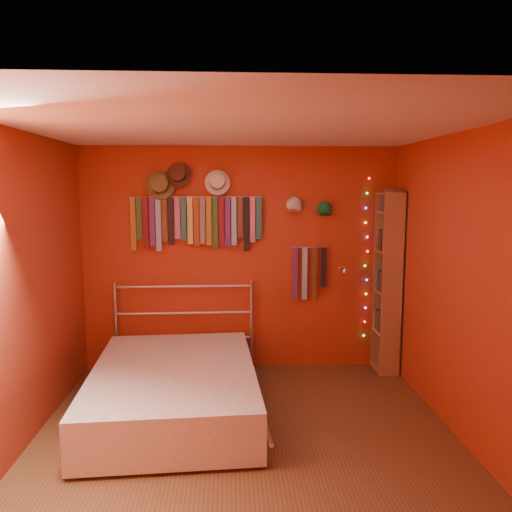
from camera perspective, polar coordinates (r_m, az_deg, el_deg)
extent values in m
plane|color=brown|center=(4.31, -1.14, -20.60)|extent=(3.50, 3.50, 0.00)
cube|color=#9F3619|center=(5.59, -1.76, -0.39)|extent=(3.50, 0.02, 2.50)
cube|color=#9F3619|center=(4.30, 22.89, -3.54)|extent=(0.02, 3.50, 2.50)
cube|color=#9F3619|center=(4.20, -25.87, -3.96)|extent=(0.02, 3.50, 2.50)
cube|color=white|center=(3.81, -1.25, 14.60)|extent=(3.50, 3.50, 0.02)
cylinder|color=#BBBBC0|center=(5.50, -6.88, 6.72)|extent=(1.45, 0.01, 0.01)
cube|color=brown|center=(5.59, -13.88, 3.57)|extent=(0.06, 0.01, 0.58)
cube|color=#205020|center=(5.57, -13.21, 4.20)|extent=(0.06, 0.01, 0.46)
cube|color=#5C0D0F|center=(5.55, -12.51, 3.65)|extent=(0.06, 0.01, 0.57)
cube|color=#361861|center=(5.55, -11.80, 3.86)|extent=(0.06, 0.01, 0.53)
cube|color=#7D98DF|center=(5.54, -11.10, 3.58)|extent=(0.06, 0.01, 0.59)
cube|color=#4D3119|center=(5.52, -10.41, 4.16)|extent=(0.06, 0.01, 0.48)
cube|color=black|center=(5.52, -9.69, 3.96)|extent=(0.06, 0.01, 0.52)
cube|color=#AE5788|center=(5.51, -8.99, 4.32)|extent=(0.06, 0.01, 0.45)
cube|color=#1B5F59|center=(5.50, -8.28, 4.24)|extent=(0.06, 0.01, 0.47)
cube|color=#CEC652|center=(5.50, -7.56, 4.03)|extent=(0.06, 0.01, 0.51)
cube|color=maroon|center=(5.49, -6.85, 3.91)|extent=(0.06, 0.01, 0.54)
cube|color=#131853|center=(5.48, -6.14, 4.06)|extent=(0.06, 0.01, 0.51)
cube|color=olive|center=(5.49, -5.41, 3.98)|extent=(0.06, 0.01, 0.53)
cube|color=#225220|center=(5.48, -4.70, 3.80)|extent=(0.06, 0.01, 0.56)
cube|color=maroon|center=(5.48, -3.98, 4.04)|extent=(0.06, 0.01, 0.52)
cube|color=#421860|center=(5.49, -3.26, 3.89)|extent=(0.06, 0.01, 0.55)
cube|color=#6E95C5|center=(5.48, -2.54, 3.98)|extent=(0.06, 0.01, 0.53)
cube|color=#4B2C19|center=(5.47, -1.83, 4.43)|extent=(0.06, 0.01, 0.45)
cube|color=black|center=(5.49, -1.11, 3.65)|extent=(0.06, 0.01, 0.60)
cube|color=#BA5D84|center=(5.49, -0.39, 4.17)|extent=(0.06, 0.01, 0.50)
cube|color=#1A5A5E|center=(5.48, 0.33, 4.36)|extent=(0.06, 0.01, 0.46)
cylinder|color=#BBBBC0|center=(5.59, 6.13, 1.00)|extent=(0.40, 0.01, 0.01)
cube|color=#36175E|center=(5.60, 4.49, -1.99)|extent=(0.06, 0.01, 0.59)
cube|color=#7CB0DD|center=(5.61, 5.58, -2.02)|extent=(0.06, 0.01, 0.59)
cube|color=#4B2D19|center=(5.62, 6.66, -1.98)|extent=(0.06, 0.01, 0.58)
cube|color=black|center=(5.64, 7.72, -1.30)|extent=(0.06, 0.01, 0.46)
cylinder|color=brown|center=(5.53, -10.88, 7.92)|extent=(0.31, 0.08, 0.31)
cylinder|color=brown|center=(5.47, -10.96, 8.06)|extent=(0.18, 0.16, 0.21)
cylinder|color=#332314|center=(5.50, -10.92, 7.99)|extent=(0.19, 0.06, 0.19)
cylinder|color=#4E2B1B|center=(5.50, -8.86, 9.10)|extent=(0.27, 0.07, 0.27)
cylinder|color=#4E2B1B|center=(5.46, -8.91, 9.23)|extent=(0.16, 0.13, 0.18)
cylinder|color=black|center=(5.48, -8.89, 9.16)|extent=(0.16, 0.05, 0.17)
cylinder|color=silver|center=(5.48, -4.44, 8.37)|extent=(0.28, 0.07, 0.27)
cylinder|color=silver|center=(5.43, -4.45, 8.49)|extent=(0.16, 0.14, 0.18)
cylinder|color=black|center=(5.45, -4.44, 8.43)|extent=(0.17, 0.06, 0.17)
ellipsoid|color=silver|center=(5.53, 4.38, 5.89)|extent=(0.18, 0.13, 0.18)
cube|color=silver|center=(5.43, 4.52, 5.28)|extent=(0.13, 0.09, 0.05)
ellipsoid|color=#197434|center=(5.59, 7.80, 5.40)|extent=(0.17, 0.13, 0.17)
cube|color=#197434|center=(5.49, 7.99, 4.81)|extent=(0.12, 0.09, 0.05)
sphere|color=#FF3333|center=(5.71, 12.81, 8.65)|extent=(0.02, 0.02, 0.02)
sphere|color=#33FF4C|center=(5.70, 12.58, 7.02)|extent=(0.02, 0.02, 0.02)
sphere|color=#4C66FF|center=(5.70, 12.45, 5.38)|extent=(0.02, 0.02, 0.02)
sphere|color=yellow|center=(5.71, 12.43, 3.75)|extent=(0.02, 0.02, 0.02)
sphere|color=#FF4CCC|center=(5.73, 12.58, 2.12)|extent=(0.02, 0.02, 0.02)
sphere|color=#FF3333|center=(5.75, 12.63, 0.51)|extent=(0.02, 0.02, 0.02)
sphere|color=#33FF4C|center=(5.77, 12.35, -1.10)|extent=(0.02, 0.02, 0.02)
sphere|color=#4C66FF|center=(5.80, 12.53, -2.69)|extent=(0.02, 0.02, 0.02)
sphere|color=yellow|center=(5.83, 12.47, -4.26)|extent=(0.02, 0.02, 0.02)
sphere|color=#FF4CCC|center=(5.87, 12.40, -5.82)|extent=(0.02, 0.02, 0.02)
sphere|color=#FF3333|center=(5.91, 12.33, -7.35)|extent=(0.02, 0.02, 0.02)
sphere|color=#33FF4C|center=(5.95, 12.22, -8.87)|extent=(0.02, 0.02, 0.02)
cylinder|color=#BBBBC0|center=(5.73, 9.55, -1.50)|extent=(0.04, 0.03, 0.04)
cylinder|color=#BBBBC0|center=(5.61, 9.82, -1.40)|extent=(0.01, 0.25, 0.08)
sphere|color=white|center=(5.48, 10.12, -1.72)|extent=(0.07, 0.07, 0.07)
cube|color=#9D6A46|center=(5.54, 15.37, -3.38)|extent=(0.24, 0.02, 2.00)
cube|color=#9D6A46|center=(5.84, 14.39, -2.77)|extent=(0.24, 0.02, 2.00)
cube|color=#9D6A46|center=(5.73, 15.97, -3.04)|extent=(0.02, 0.34, 2.00)
cube|color=#9D6A46|center=(5.95, 14.53, -12.38)|extent=(0.24, 0.32, 0.02)
cube|color=#9D6A46|center=(5.82, 14.68, -8.39)|extent=(0.24, 0.32, 0.02)
cube|color=#9D6A46|center=(5.71, 14.83, -4.05)|extent=(0.24, 0.32, 0.02)
cube|color=#9D6A46|center=(5.63, 14.99, 0.43)|extent=(0.24, 0.32, 0.02)
cube|color=#9D6A46|center=(5.60, 15.15, 4.80)|extent=(0.24, 0.32, 0.02)
cube|color=#9D6A46|center=(5.59, 15.22, 6.85)|extent=(0.24, 0.32, 0.02)
cylinder|color=#BBBBC0|center=(5.79, -15.72, -7.88)|extent=(0.04, 0.04, 1.02)
cylinder|color=#BBBBC0|center=(5.65, -0.52, -7.96)|extent=(0.04, 0.04, 1.02)
cylinder|color=#BBBBC0|center=(5.71, -8.18, -9.29)|extent=(1.51, 0.03, 0.03)
cylinder|color=#BBBBC0|center=(5.63, -8.24, -6.47)|extent=(1.51, 0.03, 0.03)
cylinder|color=#BBBBC0|center=(5.57, -8.30, -3.46)|extent=(1.51, 0.03, 0.03)
cube|color=beige|center=(4.75, -9.34, -14.73)|extent=(1.55, 2.12, 0.41)
cylinder|color=#BBBBC0|center=(4.90, -18.40, -14.58)|extent=(0.14, 2.04, 0.03)
cylinder|color=#BBBBC0|center=(4.74, 0.07, -14.96)|extent=(0.14, 2.04, 0.03)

